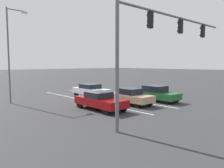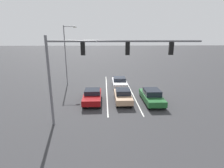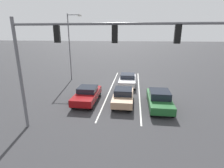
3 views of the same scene
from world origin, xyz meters
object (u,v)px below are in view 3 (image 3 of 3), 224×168
traffic_signal_gantry (76,48)px  car_maroon_rightlane_front (87,94)px  car_silver_midlane_second (127,80)px  street_lamp_right_shoulder (71,44)px  car_tan_midlane_front (123,96)px  car_darkgreen_leftlane_front (159,99)px

traffic_signal_gantry → car_maroon_rightlane_front: bearing=-79.9°
car_silver_midlane_second → street_lamp_right_shoulder: bearing=-13.1°
car_maroon_rightlane_front → car_silver_midlane_second: car_maroon_rightlane_front is taller
car_tan_midlane_front → car_darkgreen_leftlane_front: 3.14m
car_darkgreen_leftlane_front → car_silver_midlane_second: car_darkgreen_leftlane_front is taller
car_silver_midlane_second → street_lamp_right_shoulder: street_lamp_right_shoulder is taller
car_darkgreen_leftlane_front → traffic_signal_gantry: size_ratio=0.41×
traffic_signal_gantry → street_lamp_right_shoulder: street_lamp_right_shoulder is taller
car_silver_midlane_second → street_lamp_right_shoulder: 8.80m
car_tan_midlane_front → traffic_signal_gantry: (2.47, 4.82, 4.61)m
car_tan_midlane_front → car_silver_midlane_second: bearing=-91.3°
car_tan_midlane_front → car_maroon_rightlane_front: size_ratio=0.93×
street_lamp_right_shoulder → car_silver_midlane_second: bearing=166.9°
car_maroon_rightlane_front → traffic_signal_gantry: size_ratio=0.38×
car_darkgreen_leftlane_front → car_silver_midlane_second: size_ratio=1.05×
car_darkgreen_leftlane_front → car_maroon_rightlane_front: size_ratio=1.07×
car_silver_midlane_second → car_tan_midlane_front: bearing=88.7°
traffic_signal_gantry → street_lamp_right_shoulder: (4.96, -12.49, -0.48)m
car_maroon_rightlane_front → street_lamp_right_shoulder: street_lamp_right_shoulder is taller
traffic_signal_gantry → car_tan_midlane_front: bearing=-117.1°
car_darkgreen_leftlane_front → car_maroon_rightlane_front: 6.49m
car_maroon_rightlane_front → car_darkgreen_leftlane_front: bearing=176.5°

